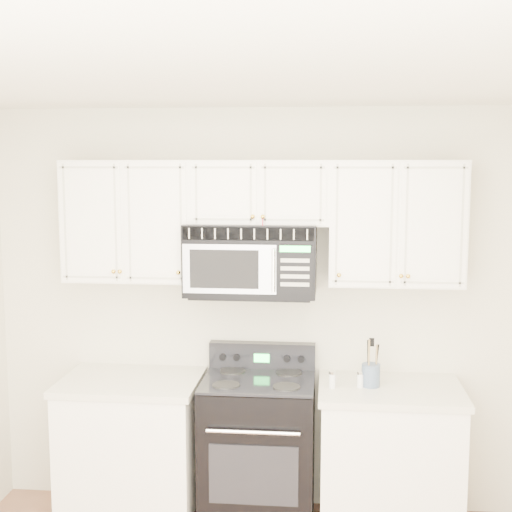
# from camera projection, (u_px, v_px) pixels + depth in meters

# --- Properties ---
(room) EXTENTS (3.51, 3.51, 2.61)m
(room) POSITION_uv_depth(u_px,v_px,m) (224.00, 400.00, 2.89)
(room) COLOR #94624A
(room) RESTS_ON ground
(base_cabinet_left) EXTENTS (0.86, 0.65, 0.92)m
(base_cabinet_left) POSITION_uv_depth(u_px,v_px,m) (133.00, 454.00, 4.50)
(base_cabinet_left) COLOR silver
(base_cabinet_left) RESTS_ON ground
(base_cabinet_right) EXTENTS (0.86, 0.65, 0.92)m
(base_cabinet_right) POSITION_uv_depth(u_px,v_px,m) (389.00, 465.00, 4.34)
(base_cabinet_right) COLOR silver
(base_cabinet_right) RESTS_ON ground
(range) EXTENTS (0.69, 0.63, 1.10)m
(range) POSITION_uv_depth(u_px,v_px,m) (259.00, 449.00, 4.44)
(range) COLOR black
(range) RESTS_ON ground
(upper_cabinets) EXTENTS (2.44, 0.37, 0.75)m
(upper_cabinets) POSITION_uv_depth(u_px,v_px,m) (261.00, 215.00, 4.37)
(upper_cabinets) COLOR silver
(upper_cabinets) RESTS_ON ground
(microwave) EXTENTS (0.79, 0.45, 0.44)m
(microwave) POSITION_uv_depth(u_px,v_px,m) (251.00, 259.00, 4.37)
(microwave) COLOR black
(microwave) RESTS_ON ground
(utensil_crock) EXTENTS (0.11, 0.11, 0.29)m
(utensil_crock) POSITION_uv_depth(u_px,v_px,m) (371.00, 374.00, 4.27)
(utensil_crock) COLOR #475571
(utensil_crock) RESTS_ON base_cabinet_right
(shaker_salt) EXTENTS (0.04, 0.04, 0.10)m
(shaker_salt) POSITION_uv_depth(u_px,v_px,m) (332.00, 379.00, 4.25)
(shaker_salt) COLOR silver
(shaker_salt) RESTS_ON base_cabinet_right
(shaker_pepper) EXTENTS (0.04, 0.04, 0.10)m
(shaker_pepper) POSITION_uv_depth(u_px,v_px,m) (360.00, 379.00, 4.26)
(shaker_pepper) COLOR silver
(shaker_pepper) RESTS_ON base_cabinet_right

